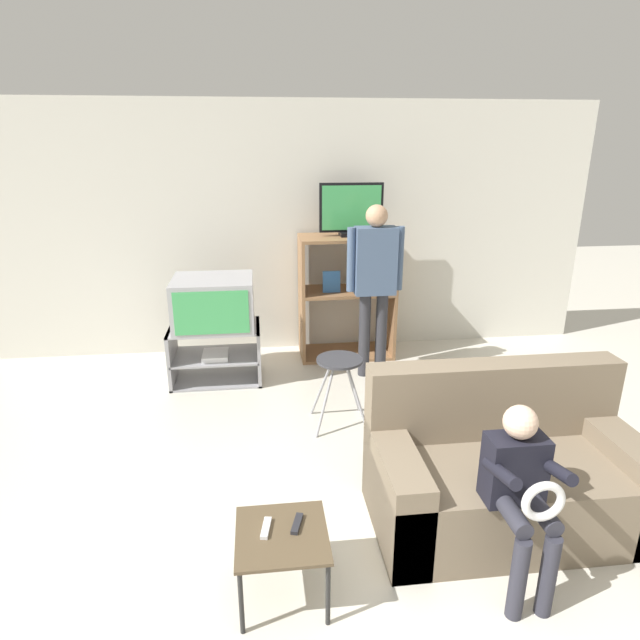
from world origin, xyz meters
The scene contains 12 objects.
wall_back centered at (0.00, 3.93, 1.30)m, with size 6.40×0.06×2.60m.
tv_stand centered at (-0.83, 3.12, 0.27)m, with size 0.85×0.53×0.54m.
television_main centered at (-0.82, 3.12, 0.77)m, with size 0.73×0.62×0.47m.
media_shelf centered at (0.51, 3.60, 0.65)m, with size 0.98×0.51×1.28m.
television_flat centered at (0.55, 3.61, 1.53)m, with size 0.64×0.20×0.52m.
folding_stool centered at (0.21, 2.13, 0.48)m, with size 0.44×0.41×0.58m.
snack_table centered at (-0.34, 0.45, 0.34)m, with size 0.45×0.45×0.38m.
remote_control_black centered at (-0.26, 0.50, 0.39)m, with size 0.04×0.14×0.02m, color #232328.
remote_control_white centered at (-0.41, 0.48, 0.39)m, with size 0.04×0.14×0.02m, color silver.
couch centered at (1.01, 0.88, 0.31)m, with size 1.58×0.81×0.93m.
person_standing_adult centered at (0.68, 3.05, 1.01)m, with size 0.53×0.20×1.66m.
person_seated_child centered at (0.85, 0.40, 0.59)m, with size 0.33×0.43×0.98m.
Camera 1 is at (-0.41, -1.70, 2.22)m, focal length 30.00 mm.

